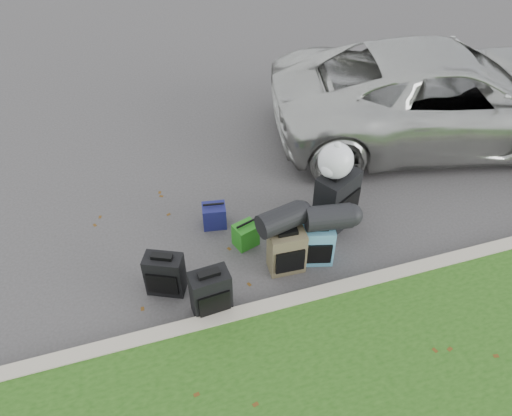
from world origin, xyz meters
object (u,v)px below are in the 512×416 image
object	(u,v)px
suitcase_small_black	(165,274)
suitcase_teal	(318,245)
tote_green	(246,235)
suitcase_olive	(287,251)
suitcase_large_black_left	(211,294)
tote_navy	(214,216)
suitcase_large_black_right	(336,201)
suv	(444,95)

from	to	relation	value
suitcase_small_black	suitcase_teal	bearing A→B (deg)	21.67
suitcase_teal	tote_green	bearing A→B (deg)	160.05
suitcase_small_black	suitcase_olive	size ratio (longest dim) A/B	0.92
suitcase_large_black_left	tote_navy	size ratio (longest dim) A/B	1.88
suitcase_teal	suitcase_small_black	bearing A→B (deg)	-167.85
suitcase_large_black_left	tote_navy	xyz separation A→B (m)	(0.38, 1.40, -0.15)
suitcase_small_black	tote_navy	size ratio (longest dim) A/B	1.65
suitcase_small_black	suitcase_olive	world-z (taller)	suitcase_olive
suitcase_teal	tote_navy	world-z (taller)	suitcase_teal
suitcase_teal	suitcase_large_black_right	xyz separation A→B (m)	(0.48, 0.55, 0.15)
suitcase_olive	tote_navy	xyz separation A→B (m)	(-0.67, 1.03, -0.13)
suitcase_teal	suitcase_large_black_right	size ratio (longest dim) A/B	0.65
suitcase_olive	tote_navy	distance (m)	1.24
suitcase_small_black	suitcase_large_black_right	xyz separation A→B (m)	(2.39, 0.45, 0.15)
suitcase_olive	tote_green	distance (m)	0.68
suitcase_small_black	tote_green	distance (m)	1.22
suitcase_olive	suitcase_teal	distance (m)	0.42
suv	tote_navy	xyz separation A→B (m)	(-4.11, -1.05, -0.60)
suitcase_large_black_right	tote_green	bearing A→B (deg)	151.51
tote_green	suv	bearing A→B (deg)	4.08
suitcase_large_black_right	tote_green	size ratio (longest dim) A/B	2.60
suitcase_large_black_left	suitcase_large_black_right	xyz separation A→B (m)	(1.94, 0.92, 0.11)
suv	suitcase_olive	world-z (taller)	suv
suitcase_olive	suitcase_large_black_right	xyz separation A→B (m)	(0.90, 0.56, 0.13)
suv	tote_green	world-z (taller)	suv
tote_green	tote_navy	size ratio (longest dim) A/B	0.98
suv	tote_green	distance (m)	4.14
suv	tote_navy	bearing A→B (deg)	117.19
suitcase_small_black	suv	bearing A→B (deg)	46.59
suv	suitcase_large_black_right	distance (m)	2.98
suitcase_large_black_right	suitcase_olive	bearing A→B (deg)	-176.87
suitcase_small_black	suitcase_teal	distance (m)	1.91
tote_navy	suitcase_teal	bearing A→B (deg)	-34.25
suitcase_large_black_right	tote_navy	size ratio (longest dim) A/B	2.55
suitcase_large_black_right	tote_navy	xyz separation A→B (m)	(-1.57, 0.48, -0.26)
suitcase_olive	suitcase_teal	xyz separation A→B (m)	(0.41, 0.00, -0.02)
suv	tote_green	size ratio (longest dim) A/B	16.71
suv	tote_navy	size ratio (longest dim) A/B	16.39
suitcase_large_black_right	suitcase_teal	bearing A→B (deg)	-159.74
suv	suitcase_teal	xyz separation A→B (m)	(-3.02, -2.08, -0.49)
suitcase_olive	suitcase_teal	bearing A→B (deg)	3.41
suitcase_large_black_right	tote_green	distance (m)	1.29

